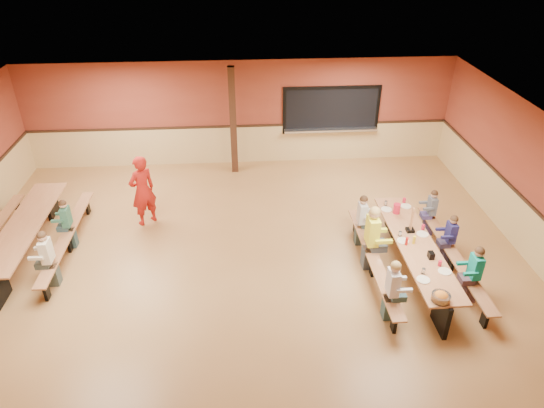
{
  "coord_description": "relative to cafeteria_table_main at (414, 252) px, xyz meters",
  "views": [
    {
      "loc": [
        -0.04,
        -8.08,
        6.38
      ],
      "look_at": [
        0.58,
        0.56,
        1.15
      ],
      "focal_mm": 32.0,
      "sensor_mm": 36.0,
      "label": 1
    }
  ],
  "objects": [
    {
      "name": "kitchen_pass_through",
      "position": [
        -0.78,
        5.44,
        0.96
      ],
      "size": [
        2.78,
        0.28,
        1.38
      ],
      "color": "black",
      "rests_on": "ground"
    },
    {
      "name": "seated_child_tan_sec",
      "position": [
        -7.21,
        0.19,
        0.09
      ],
      "size": [
        0.38,
        0.31,
        1.23
      ],
      "primitive_type": null,
      "color": "beige",
      "rests_on": "ground"
    },
    {
      "name": "seated_child_teal_right",
      "position": [
        0.83,
        -0.86,
        0.08
      ],
      "size": [
        0.37,
        0.3,
        1.21
      ],
      "primitive_type": null,
      "color": "#0D877A",
      "rests_on": "ground"
    },
    {
      "name": "seated_adult_yellow",
      "position": [
        -0.83,
        0.28,
        0.19
      ],
      "size": [
        0.47,
        0.39,
        1.42
      ],
      "primitive_type": null,
      "color": "#F8FF35",
      "rests_on": "ground"
    },
    {
      "name": "seated_child_green_sec",
      "position": [
        -7.21,
        1.47,
        0.05
      ],
      "size": [
        0.35,
        0.28,
        1.16
      ],
      "primitive_type": null,
      "color": "#2E634C",
      "rests_on": "ground"
    },
    {
      "name": "condiment_ketchup",
      "position": [
        -0.21,
        -0.02,
        0.3
      ],
      "size": [
        0.06,
        0.06,
        0.17
      ],
      "primitive_type": "cylinder",
      "color": "#B2140F",
      "rests_on": "cafeteria_table_main"
    },
    {
      "name": "structural_post",
      "position": [
        -3.58,
        4.88,
        0.97
      ],
      "size": [
        0.18,
        0.18,
        3.0
      ],
      "primitive_type": "cube",
      "color": "#331B11",
      "rests_on": "ground"
    },
    {
      "name": "seated_child_navy_right",
      "position": [
        0.83,
        0.28,
        0.05
      ],
      "size": [
        0.34,
        0.28,
        1.16
      ],
      "primitive_type": null,
      "color": "#1D1B4D",
      "rests_on": "ground"
    },
    {
      "name": "seated_child_char_right",
      "position": [
        0.83,
        1.37,
        0.04
      ],
      "size": [
        0.33,
        0.27,
        1.12
      ],
      "primitive_type": null,
      "color": "#52565E",
      "rests_on": "ground"
    },
    {
      "name": "table_paddle",
      "position": [
        0.01,
        0.43,
        0.35
      ],
      "size": [
        0.16,
        0.16,
        0.56
      ],
      "color": "black",
      "rests_on": "cafeteria_table_main"
    },
    {
      "name": "cafeteria_table_second",
      "position": [
        -8.03,
        1.29,
        0.0
      ],
      "size": [
        1.91,
        3.7,
        0.74
      ],
      "color": "#A0663F",
      "rests_on": "ground"
    },
    {
      "name": "cafeteria_table_main",
      "position": [
        0.0,
        0.0,
        0.0
      ],
      "size": [
        1.91,
        3.7,
        0.74
      ],
      "color": "#A0663F",
      "rests_on": "ground"
    },
    {
      "name": "chip_bowl",
      "position": [
        -0.13,
        -1.63,
        0.29
      ],
      "size": [
        0.32,
        0.32,
        0.15
      ],
      "primitive_type": null,
      "color": "orange",
      "rests_on": "cafeteria_table_main"
    },
    {
      "name": "standing_woman",
      "position": [
        -5.7,
        2.32,
        0.34
      ],
      "size": [
        0.75,
        0.72,
        1.74
      ],
      "primitive_type": "imported",
      "rotation": [
        0.0,
        0.0,
        3.82
      ],
      "color": "#AF1A14",
      "rests_on": "ground"
    },
    {
      "name": "napkin_dispenser",
      "position": [
        0.12,
        -0.48,
        0.28
      ],
      "size": [
        0.1,
        0.14,
        0.13
      ],
      "primitive_type": "cube",
      "color": "black",
      "rests_on": "cafeteria_table_main"
    },
    {
      "name": "seated_child_white_left",
      "position": [
        -0.83,
        -1.21,
        0.1
      ],
      "size": [
        0.39,
        0.32,
        1.24
      ],
      "primitive_type": null,
      "color": "silver",
      "rests_on": "ground"
    },
    {
      "name": "punch_pitcher",
      "position": [
        -0.06,
        1.16,
        0.32
      ],
      "size": [
        0.16,
        0.16,
        0.22
      ],
      "primitive_type": "cylinder",
      "color": "red",
      "rests_on": "cafeteria_table_main"
    },
    {
      "name": "place_settings",
      "position": [
        0.0,
        -0.0,
        0.27
      ],
      "size": [
        0.65,
        3.3,
        0.11
      ],
      "primitive_type": null,
      "color": "beige",
      "rests_on": "cafeteria_table_main"
    },
    {
      "name": "seated_child_grey_left",
      "position": [
        -0.83,
        1.12,
        0.07
      ],
      "size": [
        0.36,
        0.3,
        1.2
      ],
      "primitive_type": null,
      "color": "silver",
      "rests_on": "ground"
    },
    {
      "name": "condiment_mustard",
      "position": [
        -0.05,
        0.0,
        0.3
      ],
      "size": [
        0.06,
        0.06,
        0.17
      ],
      "primitive_type": "cylinder",
      "color": "yellow",
      "rests_on": "cafeteria_table_main"
    },
    {
      "name": "room_envelope",
      "position": [
        -3.38,
        0.48,
        0.16
      ],
      "size": [
        12.04,
        10.04,
        3.02
      ],
      "color": "brown",
      "rests_on": "ground"
    },
    {
      "name": "ground",
      "position": [
        -3.38,
        0.48,
        -0.53
      ],
      "size": [
        12.0,
        12.0,
        0.0
      ],
      "primitive_type": "plane",
      "color": "olive",
      "rests_on": "ground"
    }
  ]
}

